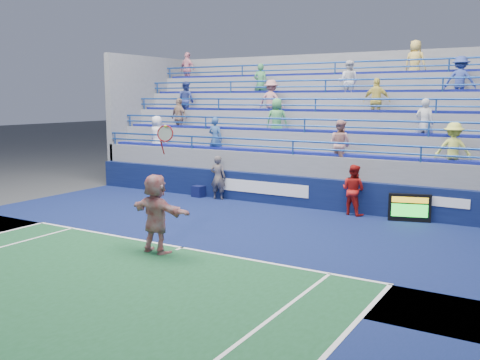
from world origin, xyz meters
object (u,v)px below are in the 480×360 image
Objects in this scene: serve_speed_board at (409,208)px; ball_girl at (353,190)px; judge_chair at (199,191)px; tennis_player at (156,213)px; line_judge at (218,178)px.

ball_girl reaches higher than serve_speed_board.
judge_chair is 0.25× the size of tennis_player.
tennis_player reaches higher than serve_speed_board.
ball_girl is (6.31, -0.06, 0.59)m from judge_chair.
line_judge is (-2.59, 6.82, -0.16)m from tennis_player.
serve_speed_board is at bearing -0.83° from judge_chair.
judge_chair is 6.34m from ball_girl.
judge_chair is at bearing 117.08° from tennis_player.
serve_speed_board reaches higher than judge_chair.
tennis_player reaches higher than ball_girl.
tennis_player is 1.90× the size of ball_girl.
judge_chair is 1.10m from line_judge.
tennis_player is (-4.67, -6.75, 0.57)m from serve_speed_board.
line_judge is at bearing -3.25° from judge_chair.
serve_speed_board is 8.23m from tennis_player.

